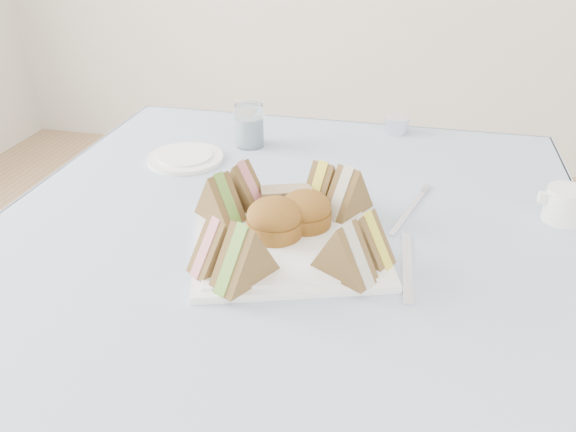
% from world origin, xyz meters
% --- Properties ---
extents(table, '(0.90, 0.90, 0.74)m').
position_xyz_m(table, '(0.00, 0.00, 0.37)').
color(table, brown).
rests_on(table, floor).
extents(tablecloth, '(1.02, 1.02, 0.01)m').
position_xyz_m(tablecloth, '(0.00, 0.00, 0.74)').
color(tablecloth, silver).
rests_on(tablecloth, table).
extents(serving_plate, '(0.37, 0.37, 0.01)m').
position_xyz_m(serving_plate, '(0.01, -0.08, 0.75)').
color(serving_plate, white).
rests_on(serving_plate, tablecloth).
extents(sandwich_fl_a, '(0.09, 0.10, 0.08)m').
position_xyz_m(sandwich_fl_a, '(-0.07, -0.18, 0.80)').
color(sandwich_fl_a, brown).
rests_on(sandwich_fl_a, serving_plate).
extents(sandwich_fl_b, '(0.09, 0.11, 0.09)m').
position_xyz_m(sandwich_fl_b, '(-0.02, -0.20, 0.80)').
color(sandwich_fl_b, brown).
rests_on(sandwich_fl_b, serving_plate).
extents(sandwich_fr_a, '(0.10, 0.08, 0.08)m').
position_xyz_m(sandwich_fr_a, '(0.14, -0.11, 0.80)').
color(sandwich_fr_a, brown).
rests_on(sandwich_fr_a, serving_plate).
extents(sandwich_fr_b, '(0.11, 0.09, 0.09)m').
position_xyz_m(sandwich_fr_b, '(0.11, -0.16, 0.80)').
color(sandwich_fr_b, brown).
rests_on(sandwich_fr_b, serving_plate).
extents(sandwich_bl_a, '(0.10, 0.09, 0.08)m').
position_xyz_m(sandwich_bl_a, '(-0.11, -0.04, 0.80)').
color(sandwich_bl_a, brown).
rests_on(sandwich_bl_a, serving_plate).
extents(sandwich_bl_b, '(0.11, 0.08, 0.09)m').
position_xyz_m(sandwich_bl_b, '(-0.09, 0.01, 0.80)').
color(sandwich_bl_b, brown).
rests_on(sandwich_bl_b, serving_plate).
extents(sandwich_br_a, '(0.09, 0.11, 0.09)m').
position_xyz_m(sandwich_br_a, '(0.09, 0.03, 0.80)').
color(sandwich_br_a, brown).
rests_on(sandwich_br_a, serving_plate).
extents(sandwich_br_b, '(0.07, 0.10, 0.08)m').
position_xyz_m(sandwich_br_b, '(0.05, 0.05, 0.80)').
color(sandwich_br_b, brown).
rests_on(sandwich_br_b, serving_plate).
extents(scone_left, '(0.12, 0.12, 0.06)m').
position_xyz_m(scone_left, '(-0.01, -0.08, 0.79)').
color(scone_left, brown).
rests_on(scone_left, serving_plate).
extents(scone_right, '(0.12, 0.12, 0.06)m').
position_xyz_m(scone_right, '(0.03, -0.04, 0.79)').
color(scone_right, brown).
rests_on(scone_right, serving_plate).
extents(pastry_slice, '(0.09, 0.06, 0.04)m').
position_xyz_m(pastry_slice, '(-0.01, 0.01, 0.78)').
color(pastry_slice, tan).
rests_on(pastry_slice, serving_plate).
extents(side_plate, '(0.17, 0.17, 0.01)m').
position_xyz_m(side_plate, '(-0.27, 0.20, 0.75)').
color(side_plate, white).
rests_on(side_plate, tablecloth).
extents(water_glass, '(0.08, 0.08, 0.09)m').
position_xyz_m(water_glass, '(-0.16, 0.31, 0.79)').
color(water_glass, white).
rests_on(water_glass, tablecloth).
extents(tea_strainer, '(0.06, 0.06, 0.04)m').
position_xyz_m(tea_strainer, '(0.15, 0.46, 0.76)').
color(tea_strainer, silver).
rests_on(tea_strainer, tablecloth).
extents(knife, '(0.03, 0.19, 0.00)m').
position_xyz_m(knife, '(0.20, -0.10, 0.75)').
color(knife, silver).
rests_on(knife, tablecloth).
extents(fork, '(0.06, 0.17, 0.00)m').
position_xyz_m(fork, '(0.20, 0.07, 0.75)').
color(fork, silver).
rests_on(fork, tablecloth).
extents(creamer_jug, '(0.08, 0.08, 0.06)m').
position_xyz_m(creamer_jug, '(0.46, 0.10, 0.78)').
color(creamer_jug, white).
rests_on(creamer_jug, tablecloth).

